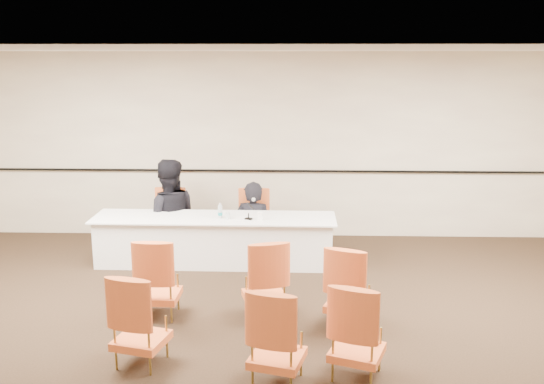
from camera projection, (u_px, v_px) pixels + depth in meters
The scene contains 20 objects.
floor at pixel (263, 349), 6.24m from camera, with size 10.00×10.00×0.00m, color black.
ceiling at pixel (262, 50), 5.56m from camera, with size 10.00×10.00×0.00m, color white.
wall_back at pixel (274, 146), 9.80m from camera, with size 10.00×0.04×3.00m, color #C1AC97.
wall_rail at pixel (274, 171), 9.85m from camera, with size 9.80×0.04×0.03m, color black.
panel_table at pixel (215, 240), 8.70m from camera, with size 3.46×0.81×0.69m, color white, non-canonical shape.
panelist_main at pixel (253, 234), 9.21m from camera, with size 0.60×0.39×1.64m, color black.
panelist_main_chair at pixel (253, 222), 9.16m from camera, with size 0.50×0.50×0.95m, color orange, non-canonical shape.
panelist_second at pixel (168, 221), 9.21m from camera, with size 0.92×0.72×1.90m, color black.
panelist_second_chair at pixel (168, 221), 9.22m from camera, with size 0.50×0.50×0.95m, color orange, non-canonical shape.
papers at pixel (241, 218), 8.55m from camera, with size 0.30×0.22×0.00m, color white.
microphone at pixel (248, 210), 8.46m from camera, with size 0.10×0.21×0.29m, color black, non-canonical shape.
water_bottle at pixel (220, 211), 8.55m from camera, with size 0.07×0.07×0.21m, color teal, non-canonical shape.
drinking_glass at pixel (228, 216), 8.49m from camera, with size 0.06×0.06×0.10m, color silver.
coffee_cup at pixel (260, 216), 8.45m from camera, with size 0.07×0.07×0.12m, color white.
aud_chair_front_left at pixel (158, 277), 6.92m from camera, with size 0.50×0.50×0.95m, color orange, non-canonical shape.
aud_chair_front_mid at pixel (265, 278), 6.87m from camera, with size 0.50×0.50×0.95m, color orange, non-canonical shape.
aud_chair_front_right at pixel (349, 286), 6.65m from camera, with size 0.50×0.50×0.95m, color orange, non-canonical shape.
aud_chair_back_left at pixel (140, 318), 5.84m from camera, with size 0.50×0.50×0.95m, color orange, non-canonical shape.
aud_chair_back_mid at pixel (277, 335), 5.50m from camera, with size 0.50×0.50×0.95m, color orange, non-canonical shape.
aud_chair_back_right at pixel (358, 330), 5.60m from camera, with size 0.50×0.50×0.95m, color orange, non-canonical shape.
Camera 1 is at (0.28, -5.71, 2.98)m, focal length 40.00 mm.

